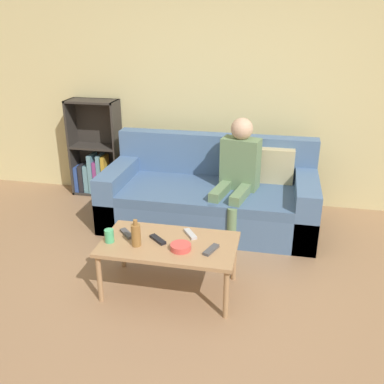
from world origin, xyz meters
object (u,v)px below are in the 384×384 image
at_px(coffee_table, 169,247).
at_px(snack_bowl, 181,247).
at_px(person_adult, 237,168).
at_px(bookshelf, 97,160).
at_px(tv_remote_0, 158,239).
at_px(tv_remote_1, 190,234).
at_px(bottle, 136,235).
at_px(couch, 211,197).
at_px(tv_remote_3, 127,233).
at_px(cup_near, 109,236).
at_px(tv_remote_2, 211,250).

height_order(coffee_table, snack_bowl, snack_bowl).
relative_size(person_adult, snack_bowl, 7.31).
relative_size(bookshelf, tv_remote_0, 7.22).
height_order(bookshelf, tv_remote_1, bookshelf).
xyz_separation_m(snack_bowl, bottle, (-0.34, -0.01, 0.07)).
xyz_separation_m(couch, tv_remote_3, (-0.48, -1.22, 0.16)).
bearing_deg(bottle, couch, 75.81).
distance_m(tv_remote_0, tv_remote_3, 0.27).
bearing_deg(couch, cup_near, -112.69).
relative_size(cup_near, tv_remote_3, 0.66).
height_order(person_adult, bottle, person_adult).
relative_size(snack_bowl, bottle, 0.73).
relative_size(coffee_table, snack_bowl, 6.71).
relative_size(tv_remote_3, bottle, 0.73).
height_order(tv_remote_3, bottle, bottle).
bearing_deg(tv_remote_3, bookshelf, 75.95).
bearing_deg(cup_near, tv_remote_2, 1.57).
bearing_deg(bottle, cup_near, 177.11).
relative_size(coffee_table, tv_remote_1, 6.25).
relative_size(person_adult, tv_remote_0, 7.17).
distance_m(person_adult, cup_near, 1.52).
distance_m(bookshelf, tv_remote_3, 2.03).
bearing_deg(tv_remote_1, couch, 56.57).
height_order(couch, person_adult, person_adult).
xyz_separation_m(tv_remote_0, tv_remote_1, (0.23, 0.14, 0.00)).
bearing_deg(bottle, person_adult, 63.88).
height_order(person_adult, tv_remote_1, person_adult).
relative_size(tv_remote_0, snack_bowl, 1.02).
bearing_deg(bookshelf, tv_remote_2, -47.56).
bearing_deg(bottle, bookshelf, 120.99).
bearing_deg(coffee_table, tv_remote_0, 173.78).
bearing_deg(coffee_table, tv_remote_3, 171.46).
relative_size(tv_remote_2, tv_remote_3, 1.13).
xyz_separation_m(tv_remote_0, tv_remote_3, (-0.27, 0.04, 0.00)).
height_order(couch, tv_remote_2, couch).
distance_m(couch, snack_bowl, 1.37).
distance_m(couch, bookshelf, 1.59).
bearing_deg(tv_remote_0, tv_remote_2, -57.53).
height_order(bookshelf, cup_near, bookshelf).
distance_m(couch, tv_remote_0, 1.29).
bearing_deg(tv_remote_2, coffee_table, -169.84).
distance_m(cup_near, snack_bowl, 0.56).
bearing_deg(tv_remote_2, tv_remote_1, 154.12).
bearing_deg(tv_remote_1, person_adult, 41.50).
bearing_deg(tv_remote_3, tv_remote_1, -33.00).
bearing_deg(couch, snack_bowl, -90.07).
bearing_deg(bookshelf, bottle, -59.01).
xyz_separation_m(bookshelf, tv_remote_3, (1.02, -1.76, 0.02)).
height_order(tv_remote_0, tv_remote_3, same).
height_order(tv_remote_1, tv_remote_3, same).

